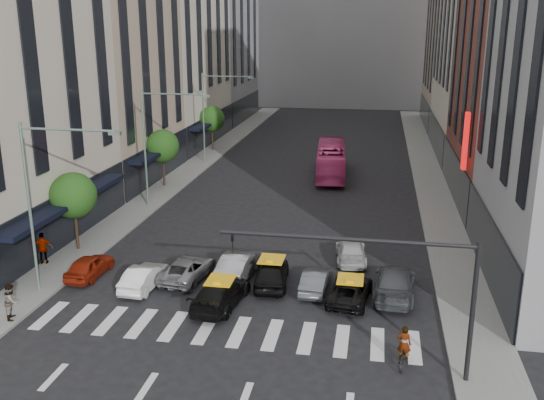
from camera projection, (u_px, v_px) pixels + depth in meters
The scene contains 30 objects.
ground at pixel (218, 347), 26.97m from camera, with size 160.00×160.00×0.00m, color black.
sidewalk_left at pixel (182, 175), 57.24m from camera, with size 3.00×96.00×0.15m, color slate.
sidewalk_right at pixel (432, 186), 53.40m from camera, with size 3.00×96.00×0.15m, color slate.
building_left_b at pixel (109, 46), 52.93m from camera, with size 8.00×16.00×24.00m, color tan.
building_left_d at pixel (218, 16), 87.08m from camera, with size 8.00×18.00×30.00m, color gray.
building_right_b at pixel (522, 35), 46.03m from camera, with size 8.00×18.00×26.00m, color brown.
building_right_d at pixel (462, 23), 81.68m from camera, with size 8.00×18.00×28.00m, color tan.
tree_near at pixel (73, 195), 37.38m from camera, with size 2.88×2.88×4.95m.
tree_mid at pixel (163, 146), 52.51m from camera, with size 2.88×2.88×4.95m.
tree_far at pixel (212, 119), 67.63m from camera, with size 2.88×2.88×4.95m.
streetlamp_near at pixel (44, 186), 30.78m from camera, with size 5.38×0.25×9.00m.
streetlamp_mid at pixel (156, 133), 45.91m from camera, with size 5.38×0.25×9.00m.
streetlamp_far at pixel (212, 106), 61.04m from camera, with size 5.38×0.25×9.00m.
traffic_signal at pixel (401, 275), 23.49m from camera, with size 10.10×0.20×6.00m.
liberty_sign at pixel (466, 141), 42.10m from camera, with size 0.30×0.70×4.00m.
car_red at pixel (90, 266), 34.33m from camera, with size 1.51×3.76×1.28m, color maroon.
car_white_front at pixel (144, 277), 32.84m from camera, with size 1.36×3.90×1.29m, color white.
car_silver at pixel (188, 269), 34.01m from camera, with size 2.07×4.48×1.24m, color gray.
taxi_left at pixel (221, 293), 30.72m from camera, with size 1.95×4.79×1.39m, color black.
taxi_center at pixel (272, 272), 33.18m from camera, with size 1.77×4.39×1.49m, color black.
car_grey_mid at pixel (316, 280), 32.50m from camera, with size 1.29×3.71×1.22m, color #484C50.
taxi_right at pixel (350, 290), 31.35m from camera, with size 1.95×4.23×1.17m, color black.
car_grey_curb at pixel (394, 283), 31.84m from camera, with size 2.08×5.11×1.48m, color #43474B.
car_row2_left at pixel (239, 264), 34.31m from camera, with size 1.57×4.50×1.48m, color #939398.
car_row2_right at pixel (351, 251), 36.56m from camera, with size 1.75×4.31×1.25m, color silver.
bus at pixel (331, 160), 56.87m from camera, with size 2.55×10.90×3.04m, color #E8448F.
motorcycle at pixel (403, 357), 25.35m from camera, with size 0.56×1.61×0.85m, color black.
rider at pixel (405, 331), 25.01m from camera, with size 0.58×0.38×1.60m, color gray.
pedestrian_near at pixel (11, 301), 29.06m from camera, with size 0.86×0.67×1.77m, color gray.
pedestrian_far at pixel (43, 248), 35.73m from camera, with size 1.13×0.47×1.92m, color gray.
Camera 1 is at (6.55, -23.28, 13.83)m, focal length 40.00 mm.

